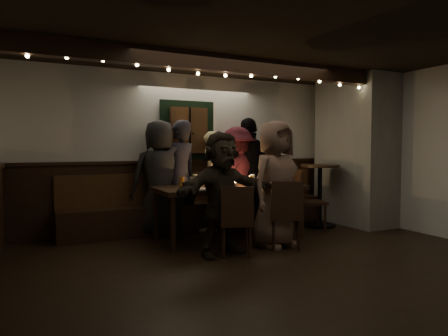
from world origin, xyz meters
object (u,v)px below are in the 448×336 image
chair_near_left (236,217)px  person_c (211,181)px  chair_near_right (285,211)px  person_f (221,193)px  person_b (180,177)px  person_d (238,177)px  dining_table (230,190)px  person_g (275,184)px  high_top (320,187)px  chair_end (305,196)px  person_a (159,177)px  person_e (250,172)px

chair_near_left → person_c: person_c is taller
chair_near_right → person_f: person_f is taller
person_b → person_d: size_ratio=1.05×
dining_table → person_g: bearing=-64.6°
dining_table → person_b: person_b is taller
high_top → chair_end: bearing=-157.6°
chair_near_left → person_c: 1.64m
person_d → person_g: (-0.18, -1.43, 0.01)m
chair_end → person_c: person_c is taller
high_top → person_b: person_b is taller
chair_near_right → person_a: (-1.23, 1.64, 0.38)m
person_d → chair_near_right: bearing=64.4°
person_f → person_g: 0.85m
dining_table → person_b: 0.91m
person_b → person_f: size_ratio=1.14×
person_d → person_e: bearing=156.8°
chair_near_left → person_e: person_e is taller
chair_near_left → chair_end: size_ratio=0.89×
person_c → dining_table: bearing=77.1°
dining_table → person_f: size_ratio=1.41×
person_b → person_e: size_ratio=0.96×
person_b → person_e: person_e is taller
chair_near_right → person_e: (0.37, 1.62, 0.42)m
chair_near_right → high_top: (1.46, 1.08, 0.15)m
chair_near_right → person_c: person_c is taller
dining_table → person_d: 0.90m
chair_near_left → person_f: bearing=126.5°
chair_end → person_b: 2.08m
high_top → person_d: person_d is taller
chair_near_left → high_top: high_top is taller
chair_near_right → person_a: 2.09m
chair_near_left → chair_end: 1.99m
chair_near_right → person_b: person_b is taller
dining_table → person_c: (-0.03, 0.63, 0.09)m
chair_near_left → person_d: size_ratio=0.52×
person_a → person_e: (1.61, -0.02, 0.04)m
chair_near_right → dining_table: bearing=112.0°
person_b → person_g: 1.67m
person_c → person_d: 0.56m
person_a → person_b: person_b is taller
person_a → person_f: 1.55m
high_top → person_g: 1.74m
chair_near_right → person_b: bearing=119.2°
chair_near_right → person_b: (-0.91, 1.62, 0.38)m
chair_near_right → person_e: 1.71m
chair_near_left → chair_end: chair_end is taller
dining_table → person_c: size_ratio=1.36×
dining_table → person_a: bearing=139.8°
dining_table → chair_end: 1.39m
chair_near_left → person_b: person_b is taller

